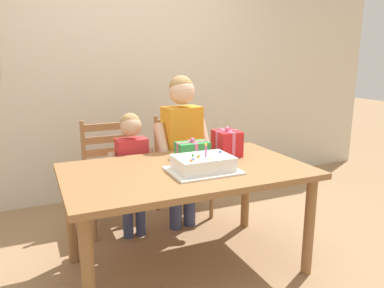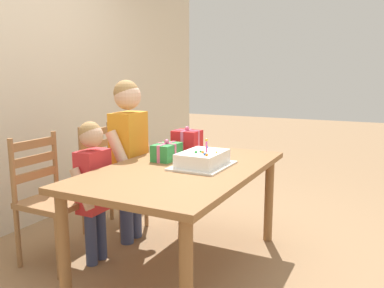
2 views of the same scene
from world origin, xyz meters
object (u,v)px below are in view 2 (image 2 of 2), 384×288
(dining_table, at_px, (183,179))
(child_younger, at_px, (93,178))
(chair_right, at_px, (111,177))
(child_older, at_px, (129,145))
(birthday_cake, at_px, (203,159))
(gift_box_red_large, at_px, (187,142))
(gift_box_beside_cake, at_px, (167,152))
(chair_left, at_px, (52,199))

(dining_table, height_order, child_younger, child_younger)
(chair_right, xyz_separation_m, child_older, (-0.11, -0.28, 0.32))
(birthday_cake, height_order, gift_box_red_large, gift_box_red_large)
(gift_box_red_large, relative_size, child_younger, 0.22)
(gift_box_beside_cake, distance_m, child_younger, 0.55)
(chair_left, xyz_separation_m, child_older, (0.55, -0.28, 0.32))
(chair_left, bearing_deg, chair_right, -0.00)
(birthday_cake, xyz_separation_m, gift_box_red_large, (0.34, 0.30, 0.04))
(gift_box_beside_cake, distance_m, child_older, 0.40)
(birthday_cake, relative_size, chair_right, 0.48)
(chair_right, xyz_separation_m, child_younger, (-0.54, -0.28, 0.15))
(child_older, bearing_deg, gift_box_red_large, -66.06)
(gift_box_beside_cake, xyz_separation_m, child_older, (0.08, 0.39, 0.00))
(chair_right, height_order, child_older, child_older)
(child_younger, bearing_deg, chair_left, 113.17)
(chair_left, height_order, chair_right, same)
(dining_table, relative_size, chair_left, 1.74)
(dining_table, xyz_separation_m, birthday_cake, (0.07, -0.11, 0.13))
(birthday_cake, height_order, chair_right, chair_right)
(dining_table, relative_size, birthday_cake, 3.63)
(gift_box_beside_cake, bearing_deg, child_younger, 131.21)
(chair_right, bearing_deg, child_older, -111.20)
(child_younger, bearing_deg, child_older, -0.08)
(chair_left, bearing_deg, child_older, -27.35)
(birthday_cake, relative_size, child_older, 0.34)
(gift_box_red_large, height_order, chair_left, gift_box_red_large)
(gift_box_red_large, relative_size, chair_right, 0.24)
(birthday_cake, xyz_separation_m, chair_right, (0.26, 1.00, -0.31))
(chair_left, height_order, child_older, child_older)
(birthday_cake, bearing_deg, chair_right, 75.40)
(dining_table, bearing_deg, child_younger, 109.12)
(gift_box_red_large, bearing_deg, chair_right, 96.16)
(dining_table, height_order, gift_box_red_large, gift_box_red_large)
(chair_left, xyz_separation_m, child_younger, (0.12, -0.28, 0.15))
(chair_right, relative_size, child_younger, 0.90)
(dining_table, distance_m, gift_box_beside_cake, 0.29)
(gift_box_beside_cake, xyz_separation_m, child_younger, (-0.35, 0.39, -0.17))
(dining_table, height_order, chair_left, chair_left)
(gift_box_beside_cake, xyz_separation_m, chair_left, (-0.47, 0.68, -0.32))
(gift_box_red_large, relative_size, chair_left, 0.24)
(birthday_cake, bearing_deg, gift_box_beside_cake, 78.18)
(birthday_cake, height_order, child_older, child_older)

